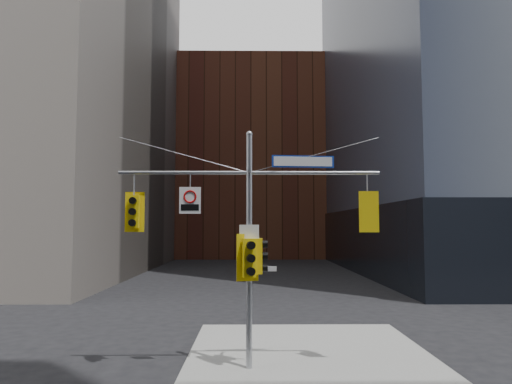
{
  "coord_description": "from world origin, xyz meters",
  "views": [
    {
      "loc": [
        0.06,
        -11.9,
        4.37
      ],
      "look_at": [
        0.21,
        2.0,
        5.41
      ],
      "focal_mm": 32.0,
      "sensor_mm": 36.0,
      "label": 1
    }
  ],
  "objects_px": {
    "signal_assembly": "(249,224)",
    "traffic_light_east_arm": "(368,212)",
    "traffic_light_west_arm": "(134,212)",
    "traffic_light_pole_front": "(249,258)",
    "regulatory_sign_arm": "(190,199)",
    "traffic_light_pole_side": "(260,256)",
    "street_sign_blade": "(303,162)"
  },
  "relations": [
    {
      "from": "traffic_light_pole_front",
      "to": "regulatory_sign_arm",
      "type": "relative_size",
      "value": 1.73
    },
    {
      "from": "traffic_light_east_arm",
      "to": "street_sign_blade",
      "type": "distance_m",
      "value": 2.51
    },
    {
      "from": "street_sign_blade",
      "to": "regulatory_sign_arm",
      "type": "height_order",
      "value": "street_sign_blade"
    },
    {
      "from": "traffic_light_east_arm",
      "to": "traffic_light_pole_front",
      "type": "height_order",
      "value": "traffic_light_east_arm"
    },
    {
      "from": "signal_assembly",
      "to": "traffic_light_pole_side",
      "type": "relative_size",
      "value": 7.51
    },
    {
      "from": "traffic_light_west_arm",
      "to": "traffic_light_pole_front",
      "type": "distance_m",
      "value": 3.79
    },
    {
      "from": "traffic_light_west_arm",
      "to": "regulatory_sign_arm",
      "type": "xyz_separation_m",
      "value": [
        1.71,
        -0.03,
        0.38
      ]
    },
    {
      "from": "traffic_light_east_arm",
      "to": "traffic_light_pole_front",
      "type": "bearing_deg",
      "value": 6.29
    },
    {
      "from": "signal_assembly",
      "to": "street_sign_blade",
      "type": "bearing_deg",
      "value": 0.12
    },
    {
      "from": "traffic_light_east_arm",
      "to": "traffic_light_pole_front",
      "type": "relative_size",
      "value": 0.88
    },
    {
      "from": "traffic_light_pole_front",
      "to": "regulatory_sign_arm",
      "type": "height_order",
      "value": "regulatory_sign_arm"
    },
    {
      "from": "street_sign_blade",
      "to": "regulatory_sign_arm",
      "type": "xyz_separation_m",
      "value": [
        -3.46,
        -0.02,
        -1.17
      ]
    },
    {
      "from": "street_sign_blade",
      "to": "regulatory_sign_arm",
      "type": "relative_size",
      "value": 2.37
    },
    {
      "from": "street_sign_blade",
      "to": "signal_assembly",
      "type": "bearing_deg",
      "value": 175.3
    },
    {
      "from": "street_sign_blade",
      "to": "regulatory_sign_arm",
      "type": "bearing_deg",
      "value": 175.57
    },
    {
      "from": "signal_assembly",
      "to": "traffic_light_west_arm",
      "type": "distance_m",
      "value": 3.54
    },
    {
      "from": "traffic_light_west_arm",
      "to": "regulatory_sign_arm",
      "type": "distance_m",
      "value": 1.76
    },
    {
      "from": "signal_assembly",
      "to": "traffic_light_pole_side",
      "type": "xyz_separation_m",
      "value": [
        0.32,
        0.01,
        -0.96
      ]
    },
    {
      "from": "traffic_light_west_arm",
      "to": "street_sign_blade",
      "type": "xyz_separation_m",
      "value": [
        5.18,
        -0.01,
        1.55
      ]
    },
    {
      "from": "traffic_light_west_arm",
      "to": "traffic_light_east_arm",
      "type": "bearing_deg",
      "value": -3.7
    },
    {
      "from": "traffic_light_pole_front",
      "to": "street_sign_blade",
      "type": "distance_m",
      "value": 3.37
    },
    {
      "from": "traffic_light_west_arm",
      "to": "traffic_light_pole_side",
      "type": "xyz_separation_m",
      "value": [
        3.84,
        -0.01,
        -1.34
      ]
    },
    {
      "from": "traffic_light_pole_front",
      "to": "street_sign_blade",
      "type": "relative_size",
      "value": 0.73
    },
    {
      "from": "signal_assembly",
      "to": "traffic_light_east_arm",
      "type": "distance_m",
      "value": 3.65
    },
    {
      "from": "signal_assembly",
      "to": "traffic_light_pole_side",
      "type": "bearing_deg",
      "value": 0.96
    },
    {
      "from": "street_sign_blade",
      "to": "traffic_light_west_arm",
      "type": "bearing_deg",
      "value": 175.07
    },
    {
      "from": "traffic_light_pole_side",
      "to": "regulatory_sign_arm",
      "type": "relative_size",
      "value": 1.31
    },
    {
      "from": "traffic_light_pole_side",
      "to": "regulatory_sign_arm",
      "type": "xyz_separation_m",
      "value": [
        -2.13,
        -0.03,
        1.72
      ]
    },
    {
      "from": "traffic_light_east_arm",
      "to": "regulatory_sign_arm",
      "type": "xyz_separation_m",
      "value": [
        -5.43,
        -0.02,
        0.38
      ]
    },
    {
      "from": "traffic_light_west_arm",
      "to": "signal_assembly",
      "type": "bearing_deg",
      "value": -3.82
    },
    {
      "from": "traffic_light_east_arm",
      "to": "regulatory_sign_arm",
      "type": "height_order",
      "value": "regulatory_sign_arm"
    },
    {
      "from": "signal_assembly",
      "to": "traffic_light_pole_front",
      "type": "relative_size",
      "value": 5.67
    }
  ]
}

